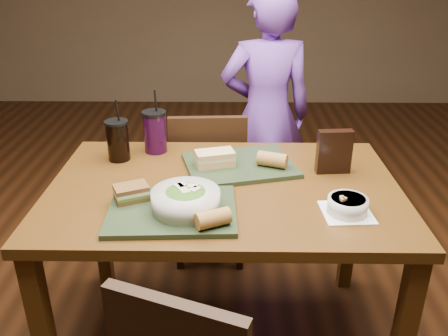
{
  "coord_description": "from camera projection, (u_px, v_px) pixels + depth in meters",
  "views": [
    {
      "loc": [
        0.02,
        -1.57,
        1.55
      ],
      "look_at": [
        0.0,
        0.0,
        0.82
      ],
      "focal_mm": 38.0,
      "sensor_mm": 36.0,
      "label": 1
    }
  ],
  "objects": [
    {
      "name": "salad_bowl",
      "position": [
        186.0,
        199.0,
        1.55
      ],
      "size": [
        0.23,
        0.23,
        0.07
      ],
      "color": "silver",
      "rests_on": "tray_near"
    },
    {
      "name": "chip_bag",
      "position": [
        334.0,
        152.0,
        1.83
      ],
      "size": [
        0.14,
        0.05,
        0.17
      ],
      "primitive_type": "cube",
      "rotation": [
        0.0,
        0.0,
        0.08
      ],
      "color": "black",
      "rests_on": "dining_table"
    },
    {
      "name": "diner",
      "position": [
        266.0,
        115.0,
        2.65
      ],
      "size": [
        0.54,
        0.37,
        1.4
      ],
      "primitive_type": "imported",
      "rotation": [
        0.0,
        0.0,
        3.22
      ],
      "color": "#6F3BA4",
      "rests_on": "ground"
    },
    {
      "name": "sandwich_far",
      "position": [
        215.0,
        158.0,
        1.87
      ],
      "size": [
        0.17,
        0.12,
        0.06
      ],
      "color": "tan",
      "rests_on": "tray_far"
    },
    {
      "name": "tray_far",
      "position": [
        240.0,
        165.0,
        1.9
      ],
      "size": [
        0.49,
        0.42,
        0.02
      ],
      "primitive_type": "cube",
      "rotation": [
        0.0,
        0.0,
        0.26
      ],
      "color": "#23301B",
      "rests_on": "dining_table"
    },
    {
      "name": "tray_near",
      "position": [
        172.0,
        211.0,
        1.57
      ],
      "size": [
        0.43,
        0.34,
        0.02
      ],
      "primitive_type": "cube",
      "rotation": [
        0.0,
        0.0,
        0.04
      ],
      "color": "#23301B",
      "rests_on": "dining_table"
    },
    {
      "name": "soup_bowl",
      "position": [
        348.0,
        205.0,
        1.56
      ],
      "size": [
        0.17,
        0.17,
        0.07
      ],
      "color": "white",
      "rests_on": "dining_table"
    },
    {
      "name": "cup_berry",
      "position": [
        155.0,
        131.0,
        2.02
      ],
      "size": [
        0.1,
        0.1,
        0.28
      ],
      "color": "black",
      "rests_on": "dining_table"
    },
    {
      "name": "dining_table",
      "position": [
        224.0,
        206.0,
        1.8
      ],
      "size": [
        1.3,
        0.85,
        0.75
      ],
      "color": "#4E2F0F",
      "rests_on": "ground"
    },
    {
      "name": "baguette_near",
      "position": [
        213.0,
        218.0,
        1.46
      ],
      "size": [
        0.12,
        0.09,
        0.05
      ],
      "primitive_type": "cylinder",
      "rotation": [
        0.0,
        1.57,
        0.45
      ],
      "color": "#AD7533",
      "rests_on": "tray_near"
    },
    {
      "name": "sandwich_near",
      "position": [
        131.0,
        193.0,
        1.61
      ],
      "size": [
        0.13,
        0.12,
        0.05
      ],
      "color": "#593819",
      "rests_on": "tray_near"
    },
    {
      "name": "cup_cola",
      "position": [
        118.0,
        140.0,
        1.94
      ],
      "size": [
        0.1,
        0.1,
        0.26
      ],
      "color": "black",
      "rests_on": "dining_table"
    },
    {
      "name": "baguette_far",
      "position": [
        272.0,
        160.0,
        1.86
      ],
      "size": [
        0.13,
        0.09,
        0.06
      ],
      "primitive_type": "cylinder",
      "rotation": [
        0.0,
        1.57,
        -0.35
      ],
      "color": "#AD7533",
      "rests_on": "tray_far"
    },
    {
      "name": "chair_far",
      "position": [
        209.0,
        182.0,
        2.41
      ],
      "size": [
        0.39,
        0.39,
        0.85
      ],
      "color": "black",
      "rests_on": "ground"
    }
  ]
}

